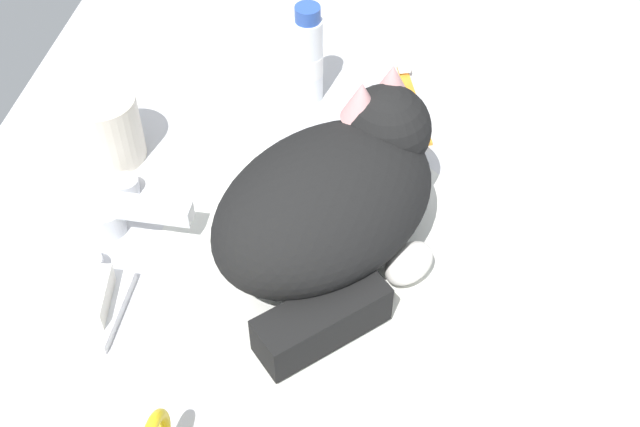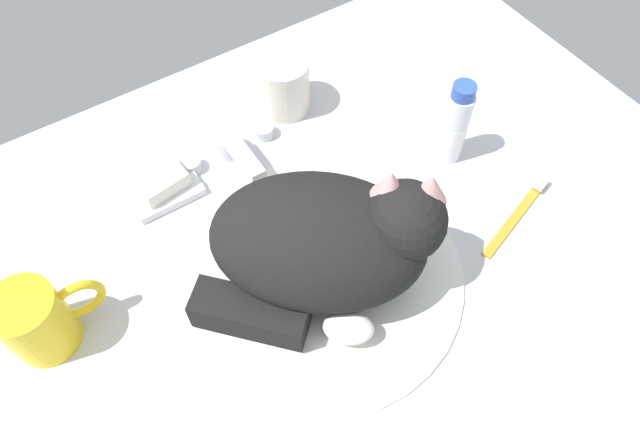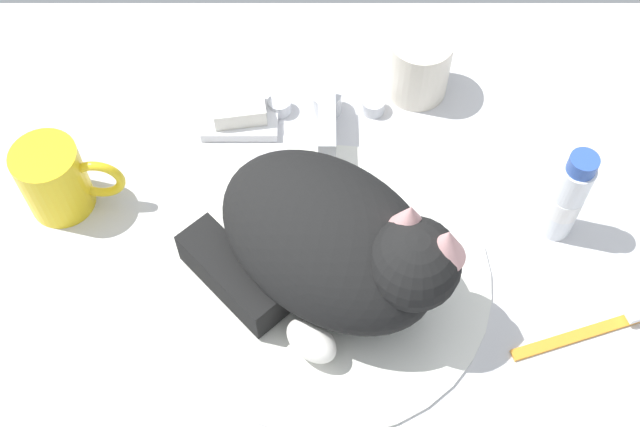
{
  "view_description": "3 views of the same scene",
  "coord_description": "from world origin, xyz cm",
  "px_view_note": "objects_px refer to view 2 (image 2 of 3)",
  "views": [
    {
      "loc": [
        -51.91,
        -8.41,
        64.65
      ],
      "look_at": [
        -0.83,
        0.29,
        7.58
      ],
      "focal_mm": 45.83,
      "sensor_mm": 36.0,
      "label": 1
    },
    {
      "loc": [
        -17.95,
        -28.18,
        62.08
      ],
      "look_at": [
        2.11,
        2.87,
        7.8
      ],
      "focal_mm": 32.86,
      "sensor_mm": 36.0,
      "label": 2
    },
    {
      "loc": [
        -0.78,
        -40.63,
        76.32
      ],
      "look_at": [
        -0.93,
        3.19,
        7.51
      ],
      "focal_mm": 45.65,
      "sensor_mm": 36.0,
      "label": 3
    }
  ],
  "objects_px": {
    "cat": "(328,241)",
    "coffee_mug": "(38,320)",
    "toothpaste_bottle": "(454,125)",
    "rinse_cup": "(283,85)",
    "soap_bar": "(162,182)",
    "toothbrush": "(519,211)",
    "faucet": "(233,149)"
  },
  "relations": [
    {
      "from": "cat",
      "to": "coffee_mug",
      "type": "bearing_deg",
      "value": 160.96
    },
    {
      "from": "cat",
      "to": "coffee_mug",
      "type": "distance_m",
      "value": 0.32
    },
    {
      "from": "toothpaste_bottle",
      "to": "rinse_cup",
      "type": "bearing_deg",
      "value": 124.74
    },
    {
      "from": "cat",
      "to": "toothpaste_bottle",
      "type": "height_order",
      "value": "cat"
    },
    {
      "from": "soap_bar",
      "to": "toothbrush",
      "type": "xyz_separation_m",
      "value": [
        0.37,
        -0.28,
        -0.02
      ]
    },
    {
      "from": "faucet",
      "to": "cat",
      "type": "xyz_separation_m",
      "value": [
        0.01,
        -0.22,
        0.06
      ]
    },
    {
      "from": "faucet",
      "to": "rinse_cup",
      "type": "xyz_separation_m",
      "value": [
        0.11,
        0.05,
        0.02
      ]
    },
    {
      "from": "rinse_cup",
      "to": "toothpaste_bottle",
      "type": "height_order",
      "value": "toothpaste_bottle"
    },
    {
      "from": "rinse_cup",
      "to": "toothbrush",
      "type": "distance_m",
      "value": 0.36
    },
    {
      "from": "rinse_cup",
      "to": "faucet",
      "type": "bearing_deg",
      "value": -155.31
    },
    {
      "from": "soap_bar",
      "to": "toothbrush",
      "type": "relative_size",
      "value": 0.42
    },
    {
      "from": "soap_bar",
      "to": "toothpaste_bottle",
      "type": "distance_m",
      "value": 0.39
    },
    {
      "from": "cat",
      "to": "rinse_cup",
      "type": "xyz_separation_m",
      "value": [
        0.1,
        0.27,
        -0.04
      ]
    },
    {
      "from": "cat",
      "to": "coffee_mug",
      "type": "relative_size",
      "value": 2.65
    },
    {
      "from": "rinse_cup",
      "to": "toothbrush",
      "type": "xyz_separation_m",
      "value": [
        0.15,
        -0.33,
        -0.04
      ]
    },
    {
      "from": "toothbrush",
      "to": "cat",
      "type": "bearing_deg",
      "value": 167.49
    },
    {
      "from": "toothpaste_bottle",
      "to": "toothbrush",
      "type": "distance_m",
      "value": 0.14
    },
    {
      "from": "faucet",
      "to": "toothbrush",
      "type": "xyz_separation_m",
      "value": [
        0.26,
        -0.28,
        -0.02
      ]
    },
    {
      "from": "faucet",
      "to": "rinse_cup",
      "type": "relative_size",
      "value": 1.71
    },
    {
      "from": "faucet",
      "to": "toothbrush",
      "type": "bearing_deg",
      "value": -46.34
    },
    {
      "from": "rinse_cup",
      "to": "soap_bar",
      "type": "bearing_deg",
      "value": -166.61
    },
    {
      "from": "faucet",
      "to": "coffee_mug",
      "type": "height_order",
      "value": "coffee_mug"
    },
    {
      "from": "rinse_cup",
      "to": "toothbrush",
      "type": "height_order",
      "value": "rinse_cup"
    },
    {
      "from": "faucet",
      "to": "toothbrush",
      "type": "height_order",
      "value": "faucet"
    },
    {
      "from": "coffee_mug",
      "to": "soap_bar",
      "type": "bearing_deg",
      "value": 31.6
    },
    {
      "from": "soap_bar",
      "to": "faucet",
      "type": "bearing_deg",
      "value": 0.08
    },
    {
      "from": "faucet",
      "to": "soap_bar",
      "type": "distance_m",
      "value": 0.1
    },
    {
      "from": "toothpaste_bottle",
      "to": "cat",
      "type": "bearing_deg",
      "value": -164.06
    },
    {
      "from": "rinse_cup",
      "to": "toothpaste_bottle",
      "type": "bearing_deg",
      "value": -55.26
    },
    {
      "from": "coffee_mug",
      "to": "rinse_cup",
      "type": "relative_size",
      "value": 1.38
    },
    {
      "from": "cat",
      "to": "coffee_mug",
      "type": "height_order",
      "value": "cat"
    },
    {
      "from": "cat",
      "to": "soap_bar",
      "type": "xyz_separation_m",
      "value": [
        -0.11,
        0.22,
        -0.06
      ]
    }
  ]
}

